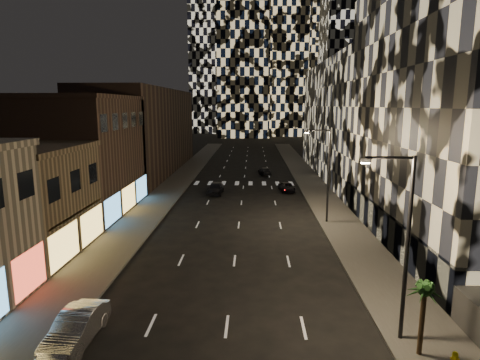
# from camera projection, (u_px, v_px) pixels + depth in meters

# --- Properties ---
(sidewalk_left) EXTENTS (4.00, 120.00, 0.15)m
(sidewalk_left) POSITION_uv_depth(u_px,v_px,m) (177.00, 182.00, 59.57)
(sidewalk_left) COLOR #47443F
(sidewalk_left) RESTS_ON ground
(sidewalk_right) EXTENTS (4.00, 120.00, 0.15)m
(sidewalk_right) POSITION_uv_depth(u_px,v_px,m) (312.00, 183.00, 58.94)
(sidewalk_right) COLOR #47443F
(sidewalk_right) RESTS_ON ground
(curb_left) EXTENTS (0.20, 120.00, 0.15)m
(curb_left) POSITION_uv_depth(u_px,v_px,m) (191.00, 182.00, 59.50)
(curb_left) COLOR #4C4C47
(curb_left) RESTS_ON ground
(curb_right) EXTENTS (0.20, 120.00, 0.15)m
(curb_right) POSITION_uv_depth(u_px,v_px,m) (297.00, 183.00, 59.00)
(curb_right) COLOR #4C4C47
(curb_right) RESTS_ON ground
(retail_tan) EXTENTS (10.00, 10.00, 8.00)m
(retail_tan) POSITION_uv_depth(u_px,v_px,m) (13.00, 203.00, 30.57)
(retail_tan) COLOR #756146
(retail_tan) RESTS_ON ground
(retail_brown) EXTENTS (10.00, 15.00, 12.00)m
(retail_brown) POSITION_uv_depth(u_px,v_px,m) (80.00, 157.00, 42.49)
(retail_brown) COLOR #483329
(retail_brown) RESTS_ON ground
(retail_filler_left) EXTENTS (10.00, 40.00, 14.00)m
(retail_filler_left) POSITION_uv_depth(u_px,v_px,m) (146.00, 131.00, 68.34)
(retail_filler_left) COLOR #483329
(retail_filler_left) RESTS_ON ground
(midrise_base) EXTENTS (0.60, 25.00, 3.00)m
(midrise_base) POSITION_uv_depth(u_px,v_px,m) (383.00, 225.00, 33.55)
(midrise_base) COLOR #383838
(midrise_base) RESTS_ON ground
(midrise_filler_right) EXTENTS (16.00, 40.00, 18.00)m
(midrise_filler_right) POSITION_uv_depth(u_px,v_px,m) (370.00, 120.00, 63.86)
(midrise_filler_right) COLOR #232326
(midrise_filler_right) RESTS_ON ground
(streetlight_near) EXTENTS (2.55, 0.25, 9.00)m
(streetlight_near) POSITION_uv_depth(u_px,v_px,m) (403.00, 236.00, 18.72)
(streetlight_near) COLOR black
(streetlight_near) RESTS_ON sidewalk_right
(streetlight_far) EXTENTS (2.55, 0.25, 9.00)m
(streetlight_far) POSITION_uv_depth(u_px,v_px,m) (326.00, 169.00, 38.37)
(streetlight_far) COLOR black
(streetlight_far) RESTS_ON sidewalk_right
(car_silver_parked) EXTENTS (1.80, 4.73, 1.54)m
(car_silver_parked) POSITION_uv_depth(u_px,v_px,m) (76.00, 328.00, 19.42)
(car_silver_parked) COLOR #A7A6AC
(car_silver_parked) RESTS_ON ground
(car_dark_midlane) EXTENTS (2.04, 4.62, 1.55)m
(car_dark_midlane) POSITION_uv_depth(u_px,v_px,m) (216.00, 188.00, 51.96)
(car_dark_midlane) COLOR black
(car_dark_midlane) RESTS_ON ground
(car_dark_oncoming) EXTENTS (2.26, 4.40, 1.22)m
(car_dark_oncoming) POSITION_uv_depth(u_px,v_px,m) (265.00, 171.00, 66.47)
(car_dark_oncoming) COLOR black
(car_dark_oncoming) RESTS_ON ground
(car_dark_rightlane) EXTENTS (2.26, 4.21, 1.13)m
(car_dark_rightlane) POSITION_uv_depth(u_px,v_px,m) (287.00, 187.00, 53.59)
(car_dark_rightlane) COLOR black
(car_dark_rightlane) RESTS_ON ground
(fire_hydrant) EXTENTS (0.37, 0.35, 0.74)m
(fire_hydrant) POSITION_uv_depth(u_px,v_px,m) (455.00, 360.00, 17.40)
(fire_hydrant) COLOR #D7C40B
(fire_hydrant) RESTS_ON sidewalk_right
(palm_tree) EXTENTS (1.78, 1.80, 3.53)m
(palm_tree) POSITION_uv_depth(u_px,v_px,m) (424.00, 295.00, 17.86)
(palm_tree) COLOR #47331E
(palm_tree) RESTS_ON sidewalk_right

